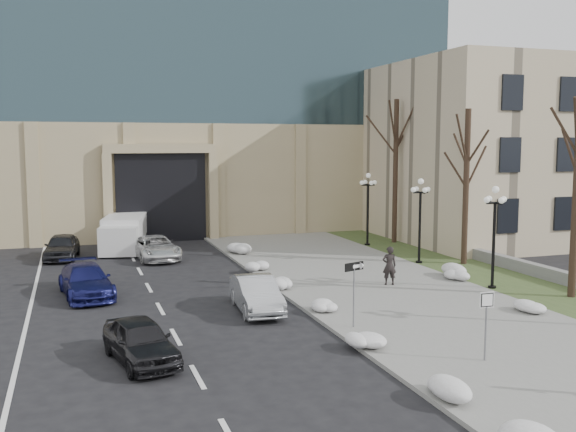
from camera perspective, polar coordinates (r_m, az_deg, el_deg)
name	(u,v)px	position (r m, az deg, el deg)	size (l,w,h in m)	color
sidewalk	(382,289)	(29.63, 8.38, -6.47)	(9.00, 40.00, 0.12)	gray
curb	(289,297)	(27.91, 0.06, -7.19)	(0.30, 40.00, 0.14)	gray
grass_strip	(502,280)	(33.05, 18.51, -5.40)	(4.00, 40.00, 0.10)	#364924
stone_wall	(510,264)	(35.75, 19.15, -4.05)	(0.50, 30.00, 0.70)	gray
classical_building	(521,152)	(50.79, 20.03, 5.37)	(22.00, 18.12, 12.00)	#C2AF91
car_a	(140,341)	(20.47, -12.98, -10.75)	(1.59, 3.94, 1.34)	black
car_b	(256,294)	(25.72, -2.85, -6.95)	(1.48, 4.24, 1.40)	#B2B6BB
car_c	(86,281)	(29.46, -17.53, -5.52)	(1.95, 4.78, 1.39)	navy
car_d	(156,248)	(37.71, -11.68, -2.78)	(2.23, 4.84, 1.35)	silver
car_e	(62,247)	(39.24, -19.47, -2.58)	(1.72, 4.28, 1.46)	#28292D
pedestrian	(389,266)	(30.17, 9.00, -4.38)	(0.66, 0.43, 1.81)	black
box_truck	(124,234)	(41.52, -14.35, -1.52)	(3.52, 6.92, 2.09)	silver
one_way_sign	(357,274)	(23.07, 6.18, -5.13)	(0.92, 0.41, 2.48)	slate
keep_sign	(486,311)	(20.40, 17.22, -8.09)	(0.48, 0.07, 2.24)	slate
snow_clump_b	(443,394)	(17.50, 13.64, -15.10)	(1.10, 1.60, 0.36)	silver
snow_clump_c	(367,341)	(21.28, 7.04, -11.01)	(1.10, 1.60, 0.36)	silver
snow_clump_d	(317,305)	(25.67, 2.59, -7.90)	(1.10, 1.60, 0.36)	silver
snow_clump_e	(282,284)	(29.20, -0.50, -6.11)	(1.10, 1.60, 0.36)	silver
snow_clump_f	(255,266)	(33.50, -2.94, -4.47)	(1.10, 1.60, 0.36)	silver
snow_clump_g	(236,251)	(38.35, -4.67, -3.08)	(1.10, 1.60, 0.36)	silver
snow_clump_i	(531,305)	(27.30, 20.80, -7.44)	(1.10, 1.60, 0.36)	silver
snow_clump_j	(454,275)	(32.21, 14.57, -5.12)	(1.10, 1.60, 0.36)	silver
lamppost_b	(494,223)	(30.37, 17.87, -0.62)	(1.18, 1.18, 4.76)	black
lamppost_c	(420,209)	(35.76, 11.67, 0.60)	(1.18, 1.18, 4.76)	black
lamppost_d	(368,199)	(41.47, 7.13, 1.48)	(1.18, 1.18, 4.76)	black
tree_mid	(467,165)	(35.93, 15.60, 4.40)	(3.20, 3.20, 8.50)	black
tree_far	(396,151)	(42.76, 9.56, 5.73)	(3.20, 3.20, 9.50)	black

